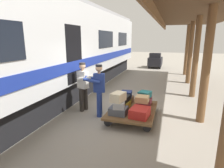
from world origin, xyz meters
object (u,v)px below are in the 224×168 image
at_px(train_car, 38,51).
at_px(suitcase_maroon_trunk, 143,106).
at_px(suitcase_yellow_case, 123,105).
at_px(porter_in_overalls, 99,89).
at_px(suitcase_red_plastic, 140,112).
at_px(porter_by_door, 83,85).
at_px(suitcase_burgundy_valise, 145,101).
at_px(suitcase_tan_vintage, 142,99).
at_px(suitcase_slate_roller, 118,111).
at_px(suitcase_brown_leather, 127,100).
at_px(suitcase_cream_canvas, 118,97).
at_px(suitcase_teal_softside, 145,94).
at_px(suitcase_black_hardshell, 122,99).
at_px(suitcase_gray_aluminum, 119,105).
at_px(baggage_tug, 155,61).
at_px(luggage_cart, 133,110).
at_px(suitcase_navy_fabric, 126,94).

height_order(train_car, suitcase_maroon_trunk, train_car).
xyz_separation_m(suitcase_yellow_case, porter_in_overalls, (0.78, 0.15, 0.51)).
height_order(train_car, suitcase_red_plastic, train_car).
bearing_deg(porter_by_door, suitcase_burgundy_valise, -168.31).
bearing_deg(train_car, suitcase_tan_vintage, 174.80).
bearing_deg(suitcase_slate_roller, suitcase_maroon_trunk, -138.74).
height_order(suitcase_brown_leather, suitcase_tan_vintage, suitcase_tan_vintage).
bearing_deg(suitcase_maroon_trunk, train_car, -4.99).
relative_size(suitcase_slate_roller, suitcase_cream_canvas, 1.13).
bearing_deg(suitcase_red_plastic, suitcase_yellow_case, -41.26).
xyz_separation_m(train_car, suitcase_brown_leather, (-3.36, -0.21, -1.65)).
xyz_separation_m(suitcase_teal_softside, suitcase_black_hardshell, (0.64, 0.54, -0.05)).
relative_size(suitcase_yellow_case, suitcase_tan_vintage, 1.44).
xyz_separation_m(suitcase_red_plastic, suitcase_gray_aluminum, (0.61, 0.04, 0.18)).
height_order(suitcase_yellow_case, baggage_tug, baggage_tug).
bearing_deg(train_car, suitcase_cream_canvas, 164.80).
bearing_deg(suitcase_teal_softside, suitcase_cream_canvas, 60.08).
xyz_separation_m(luggage_cart, porter_by_door, (1.77, -0.13, 0.66)).
bearing_deg(suitcase_yellow_case, porter_by_door, -4.99).
bearing_deg(suitcase_black_hardshell, suitcase_red_plastic, 139.77).
bearing_deg(baggage_tug, suitcase_slate_roller, 89.62).
xyz_separation_m(suitcase_burgundy_valise, suitcase_red_plastic, (0.00, 1.12, 0.00)).
bearing_deg(suitcase_navy_fabric, suitcase_tan_vintage, 138.59).
height_order(suitcase_slate_roller, suitcase_teal_softside, suitcase_teal_softside).
bearing_deg(suitcase_slate_roller, suitcase_brown_leather, -90.00).
distance_m(luggage_cart, suitcase_gray_aluminum, 0.75).
xyz_separation_m(suitcase_burgundy_valise, suitcase_maroon_trunk, (0.00, 0.56, 0.01)).
bearing_deg(train_car, luggage_cart, 174.58).
bearing_deg(porter_in_overalls, suitcase_burgundy_valise, -153.55).
bearing_deg(suitcase_maroon_trunk, suitcase_cream_canvas, 40.82).
bearing_deg(baggage_tug, suitcase_yellow_case, 89.60).
height_order(suitcase_slate_roller, suitcase_gray_aluminum, suitcase_gray_aluminum).
xyz_separation_m(suitcase_cream_canvas, baggage_tug, (-0.09, -11.63, -0.21)).
relative_size(suitcase_yellow_case, suitcase_cream_canvas, 1.26).
distance_m(suitcase_red_plastic, suitcase_yellow_case, 0.85).
bearing_deg(suitcase_maroon_trunk, suitcase_black_hardshell, 0.22).
bearing_deg(suitcase_red_plastic, suitcase_tan_vintage, -87.45).
bearing_deg(suitcase_navy_fabric, suitcase_gray_aluminum, 92.32).
bearing_deg(porter_in_overalls, suitcase_teal_softside, -154.02).
height_order(suitcase_yellow_case, suitcase_tan_vintage, suitcase_tan_vintage).
height_order(luggage_cart, suitcase_maroon_trunk, suitcase_maroon_trunk).
relative_size(luggage_cart, suitcase_gray_aluminum, 4.76).
xyz_separation_m(suitcase_navy_fabric, suitcase_cream_canvas, (-0.01, 1.11, 0.23)).
distance_m(suitcase_yellow_case, suitcase_gray_aluminum, 0.63).
distance_m(suitcase_slate_roller, suitcase_brown_leather, 1.12).
bearing_deg(porter_by_door, suitcase_yellow_case, 175.01).
xyz_separation_m(suitcase_slate_roller, suitcase_cream_canvas, (0.01, 0.00, 0.42)).
height_order(suitcase_red_plastic, suitcase_tan_vintage, suitcase_tan_vintage).
bearing_deg(suitcase_gray_aluminum, baggage_tug, -90.25).
xyz_separation_m(suitcase_tan_vintage, suitcase_cream_canvas, (0.63, 0.55, 0.17)).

